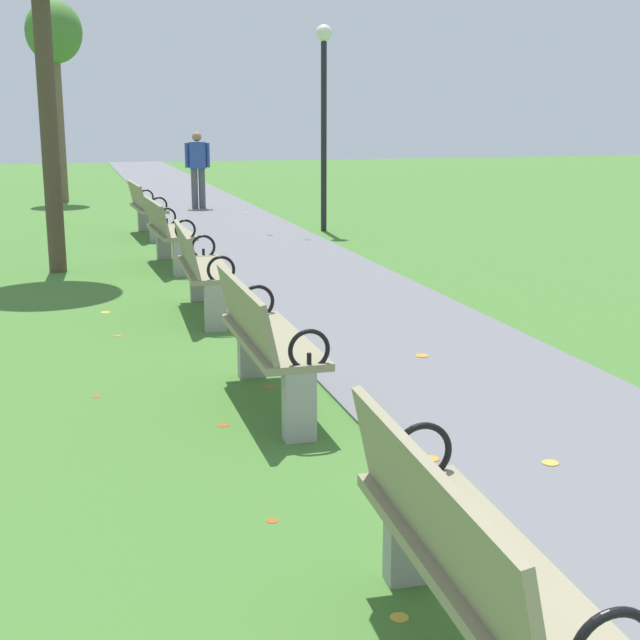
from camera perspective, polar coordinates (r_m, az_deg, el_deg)
paved_walkway at (r=17.86m, az=-6.31°, el=6.44°), size 2.26×44.00×0.02m
park_bench_2 at (r=3.30m, az=9.21°, el=-14.81°), size 0.53×1.62×0.90m
park_bench_3 at (r=6.27m, az=-3.53°, el=-1.20°), size 0.48×1.60×0.90m
park_bench_4 at (r=9.21m, az=-7.58°, el=3.29°), size 0.53×1.62×0.90m
park_bench_5 at (r=12.20m, az=-9.67°, el=5.57°), size 0.54×1.62×0.90m
park_bench_6 at (r=15.42m, az=-11.00°, el=7.03°), size 0.54×1.62×0.90m
tree_2 at (r=22.02m, az=-16.53°, el=16.79°), size 1.26×1.26×4.51m
pedestrian_walking at (r=19.70m, az=-7.77°, el=9.68°), size 0.53×0.25×1.62m
lamp_post at (r=15.76m, az=0.25°, el=14.02°), size 0.28×0.28×3.48m
scattered_leaves at (r=7.85m, az=0.36°, el=-1.81°), size 3.77×20.29×0.02m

